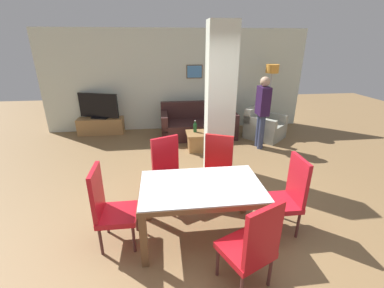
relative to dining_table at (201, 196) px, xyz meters
name	(u,v)px	position (x,y,z in m)	size (l,w,h in m)	color
ground_plane	(201,234)	(0.00, 0.00, -0.59)	(18.00, 18.00, 0.00)	olive
back_wall	(177,81)	(0.00, 4.57, 0.76)	(7.20, 0.09, 2.70)	silver
divider_pillar	(220,103)	(0.60, 1.76, 0.76)	(0.49, 0.36, 2.70)	silver
dining_table	(201,196)	(0.00, 0.00, 0.00)	(1.49, 0.92, 0.75)	brown
dining_chair_far_right	(217,168)	(0.37, 0.83, -0.05)	(0.61, 0.61, 1.04)	red
dining_chair_head_right	(287,194)	(1.12, 0.00, -0.05)	(0.46, 0.46, 1.04)	red
dining_chair_near_right	(252,245)	(0.37, -0.82, -0.05)	(0.61, 0.61, 1.04)	red
dining_chair_head_left	(109,206)	(-1.11, 0.00, -0.05)	(0.46, 0.46, 1.04)	red
dining_chair_far_left	(169,170)	(-0.37, 0.84, -0.05)	(0.61, 0.61, 1.04)	red
sofa	(198,125)	(0.50, 3.81, -0.30)	(1.94, 0.95, 0.86)	#381F1E
armchair	(264,127)	(2.19, 3.46, -0.31)	(1.17, 1.17, 0.78)	#A0A394
coffee_table	(199,141)	(0.39, 2.85, -0.38)	(0.59, 0.53, 0.41)	olive
bottle	(195,128)	(0.30, 2.92, -0.07)	(0.08, 0.08, 0.28)	#194C23
tv_stand	(101,126)	(-2.11, 4.29, -0.37)	(1.20, 0.40, 0.44)	#9F7443
tv_screen	(98,106)	(-2.11, 4.29, 0.17)	(1.06, 0.39, 0.67)	black
floor_lamp	(272,75)	(2.48, 4.00, 0.94)	(0.34, 0.34, 1.82)	#B7B7BC
standing_person	(262,108)	(1.84, 2.82, 0.36)	(0.23, 0.38, 1.66)	#333C5B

